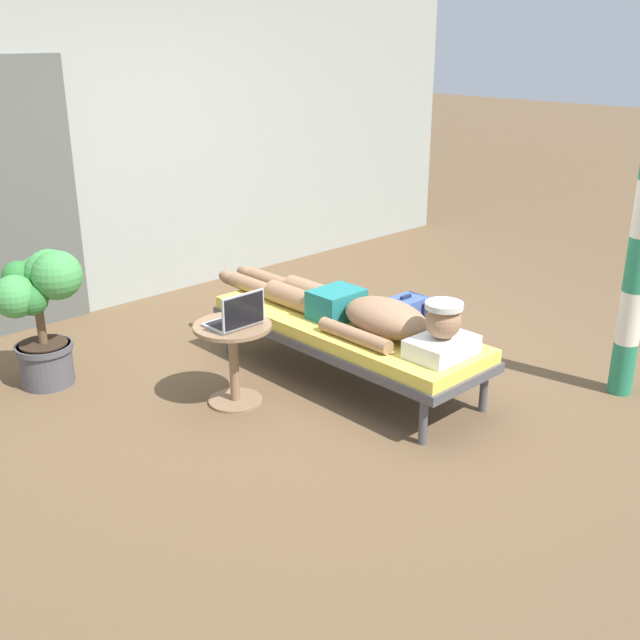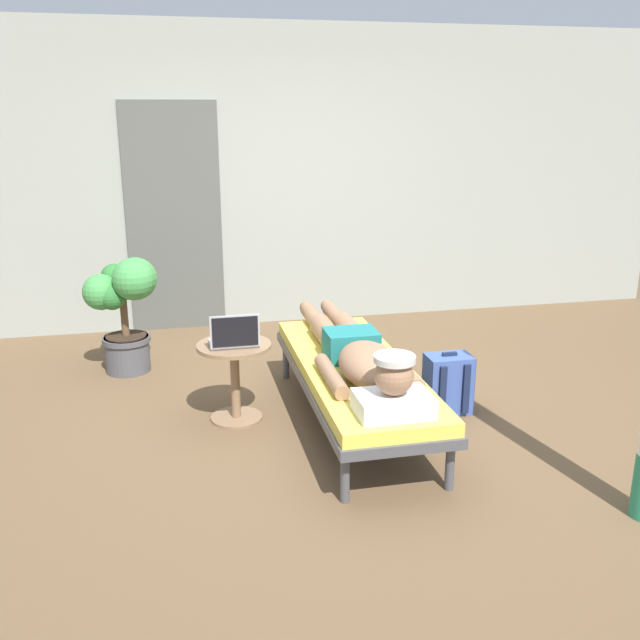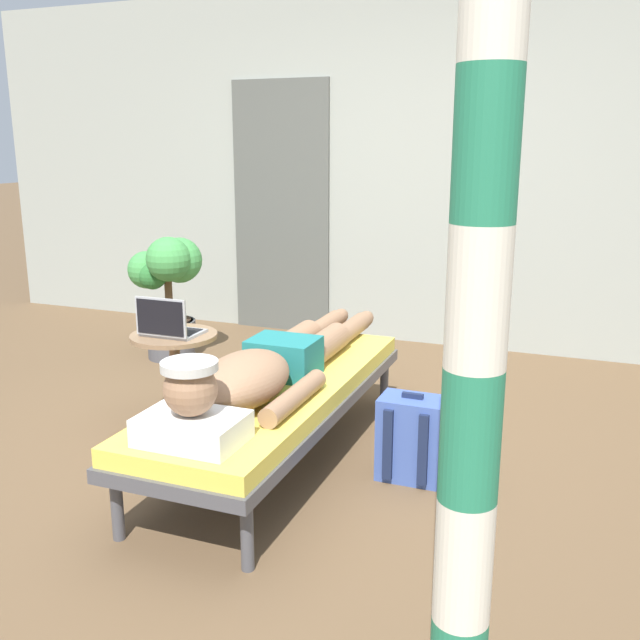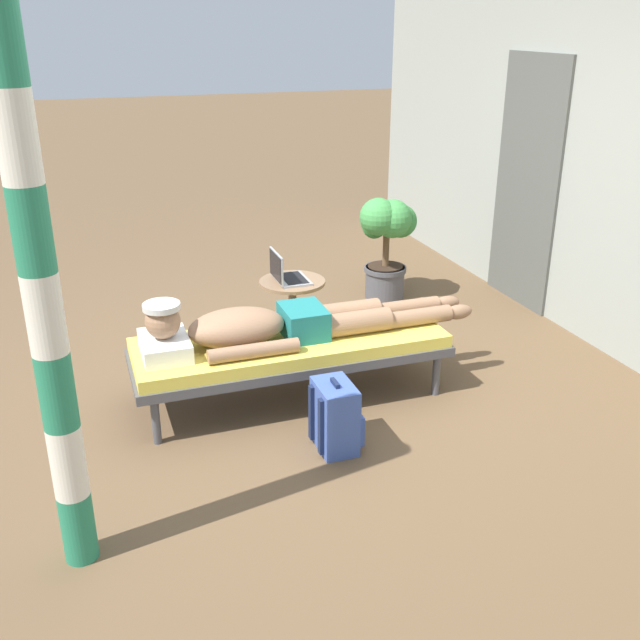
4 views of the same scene
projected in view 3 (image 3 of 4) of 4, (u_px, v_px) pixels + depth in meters
The scene contains 10 objects.
ground_plane at pixel (275, 458), 3.60m from camera, with size 40.00×40.00×0.00m, color brown.
house_wall_back at pixel (409, 169), 5.49m from camera, with size 7.60×0.20×2.70m, color #999E93.
house_door_panel at pixel (281, 209), 5.84m from camera, with size 0.84×0.03×2.04m, color #545651.
lounge_chair at pixel (277, 395), 3.49m from camera, with size 0.68×2.00×0.42m.
person_reclining at pixel (267, 368), 3.35m from camera, with size 0.53×2.17×0.33m.
side_table at pixel (175, 363), 3.97m from camera, with size 0.48×0.48×0.52m.
laptop at pixel (168, 326), 3.87m from camera, with size 0.31×0.24×0.23m.
backpack at pixel (411, 439), 3.35m from camera, with size 0.30×0.26×0.42m.
potted_plant at pixel (169, 281), 5.13m from camera, with size 0.55×0.53×0.92m.
porch_post at pixel (478, 298), 1.65m from camera, with size 0.15×0.15×2.41m.
Camera 3 is at (1.42, -3.01, 1.56)m, focal length 39.92 mm.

